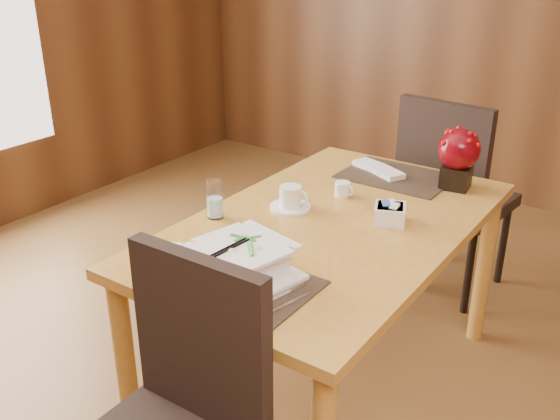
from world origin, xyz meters
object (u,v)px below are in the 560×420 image
Objects in this scene: near_chair at (174,418)px; sugar_caddy at (390,214)px; soup_setting at (242,262)px; creamer_jug at (342,189)px; berry_decor at (459,155)px; far_chair at (450,188)px; water_glass at (215,199)px; coffee_cup at (290,199)px; bread_plate at (164,254)px; dining_table at (330,244)px.

sugar_caddy is at bearing 83.57° from near_chair.
creamer_jug is (-0.08, 0.75, -0.03)m from soup_setting.
soup_setting is 4.32× the size of creamer_jug.
far_chair is at bearing 110.79° from berry_decor.
near_chair is at bearing -65.35° from soup_setting.
coffee_cup is at bearing 50.93° from water_glass.
coffee_cup is 0.57m from bread_plate.
bread_plate is at bearing 134.95° from near_chair.
coffee_cup is 0.63× the size of berry_decor.
far_chair reaches higher than creamer_jug.
dining_table is 0.54m from soup_setting.
dining_table is at bearing -113.74° from berry_decor.
coffee_cup reaches higher than creamer_jug.
berry_decor is (0.34, 0.34, 0.11)m from creamer_jug.
dining_table is 0.25m from sugar_caddy.
berry_decor reaches higher than coffee_cup.
water_glass is 0.88m from near_chair.
berry_decor reaches higher than sugar_caddy.
bread_plate is 0.58m from near_chair.
water_glass is 0.53m from creamer_jug.
dining_table is 1.46× the size of far_chair.
water_glass is (-0.37, -0.22, 0.17)m from dining_table.
far_chair is at bearing 68.92° from water_glass.
berry_decor is at bearing 90.01° from soup_setting.
near_chair is (-0.11, -1.03, -0.23)m from sugar_caddy.
coffee_cup is at bearing 105.05° from near_chair.
water_glass is at bearing -129.07° from coffee_cup.
berry_decor is (0.26, 1.09, 0.08)m from soup_setting.
coffee_cup is 0.72m from berry_decor.
creamer_jug is 0.08× the size of near_chair.
sugar_caddy is 0.11× the size of far_chair.
coffee_cup is 0.99m from near_chair.
sugar_caddy is at bearing 53.13° from bread_plate.
coffee_cup is 0.24m from creamer_jug.
soup_setting reaches higher than dining_table.
water_glass is at bearing -149.75° from dining_table.
dining_table is at bearing -148.23° from sugar_caddy.
berry_decor is (0.07, 0.46, 0.11)m from sugar_caddy.
near_chair is at bearing -71.32° from creamer_jug.
dining_table is 1.00m from far_chair.
far_chair reaches higher than coffee_cup.
soup_setting is 0.49m from near_chair.
bread_plate is at bearing -126.87° from sugar_caddy.
sugar_caddy is (0.26, -0.12, 0.00)m from creamer_jug.
dining_table is at bearing -2.89° from coffee_cup.
coffee_cup is at bearing 122.27° from soup_setting.
far_chair is (0.02, 1.91, 0.03)m from near_chair.
near_chair is at bearing -96.89° from berry_decor.
sugar_caddy is at bearing -13.84° from creamer_jug.
berry_decor reaches higher than creamer_jug.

